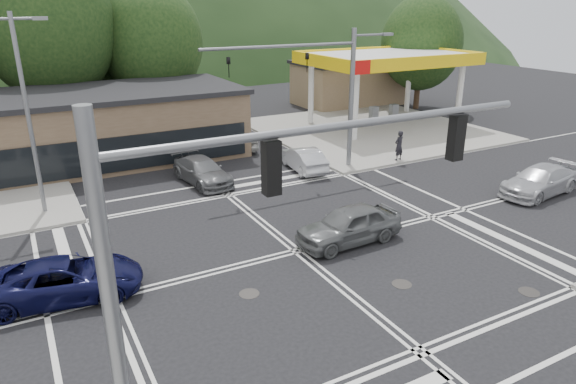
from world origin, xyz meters
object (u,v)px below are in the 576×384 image
car_silver_east (540,181)px  pedestrian (399,146)px  car_queue_a (303,159)px  car_queue_b (237,136)px  car_blue_west (65,279)px  car_grey_center (349,225)px  car_northbound (202,171)px

car_silver_east → pedestrian: 8.28m
car_queue_a → car_queue_b: car_queue_b is taller
car_silver_east → pedestrian: bearing=-166.8°
car_blue_west → car_silver_east: bearing=-82.9°
car_queue_b → car_grey_center: bearing=90.8°
car_grey_center → pedestrian: size_ratio=2.48×
car_queue_a → car_northbound: bearing=0.2°
car_blue_west → car_grey_center: bearing=-85.8°
car_northbound → car_blue_west: bearing=-138.8°
car_queue_a → car_queue_b: size_ratio=0.89×
car_queue_a → car_queue_b: 6.54m
car_silver_east → car_queue_a: car_silver_east is taller
car_silver_east → car_queue_a: size_ratio=1.19×
car_queue_b → pedestrian: pedestrian is taller
car_grey_center → car_northbound: 10.32m
car_northbound → car_queue_b: bearing=44.7°
car_blue_west → car_grey_center: car_grey_center is taller
car_queue_a → car_silver_east: bearing=139.3°
car_queue_b → car_northbound: car_queue_b is taller
pedestrian → car_grey_center: bearing=29.2°
car_grey_center → car_blue_west: bearing=-97.7°
car_northbound → car_queue_a: bearing=-13.0°
car_northbound → car_grey_center: bearing=-81.4°
car_blue_west → pedestrian: bearing=-61.5°
car_blue_west → car_queue_a: car_blue_west is taller
car_silver_east → car_blue_west: bearing=-98.9°
car_northbound → pedestrian: bearing=-17.1°
car_queue_b → car_northbound: size_ratio=1.00×
car_queue_b → car_silver_east: bearing=130.1°
car_blue_west → car_northbound: 11.95m
car_blue_west → pedestrian: 21.01m
car_grey_center → pedestrian: (9.15, 7.80, 0.29)m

